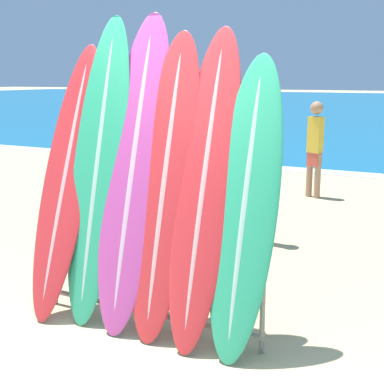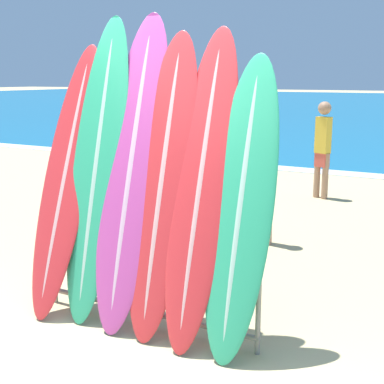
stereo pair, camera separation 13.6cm
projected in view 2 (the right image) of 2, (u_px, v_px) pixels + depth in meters
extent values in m
plane|color=tan|center=(123.00, 367.00, 3.79)|extent=(160.00, 160.00, 0.00)
cube|color=white|center=(363.00, 175.00, 11.16)|extent=(120.00, 0.60, 0.01)
cylinder|color=gray|center=(53.00, 252.00, 4.78)|extent=(0.04, 0.04, 0.95)
cylinder|color=gray|center=(259.00, 294.00, 3.87)|extent=(0.04, 0.04, 0.95)
cylinder|color=gray|center=(144.00, 217.00, 4.23)|extent=(2.00, 0.04, 0.04)
cylinder|color=gray|center=(146.00, 312.00, 4.40)|extent=(2.00, 0.04, 0.04)
ellipsoid|color=red|center=(66.00, 179.00, 4.61)|extent=(0.48, 0.91, 2.31)
ellipsoid|color=#D19A9C|center=(66.00, 179.00, 4.61)|extent=(0.09, 0.88, 2.22)
ellipsoid|color=#289E70|center=(97.00, 169.00, 4.44)|extent=(0.51, 0.71, 2.53)
ellipsoid|color=#9AC3B3|center=(97.00, 169.00, 4.44)|extent=(0.09, 0.69, 2.43)
ellipsoid|color=#B23D8E|center=(132.00, 172.00, 4.28)|extent=(0.56, 0.79, 2.54)
ellipsoid|color=#CAA1BE|center=(132.00, 172.00, 4.28)|extent=(0.10, 0.77, 2.44)
ellipsoid|color=red|center=(163.00, 185.00, 4.14)|extent=(0.51, 0.72, 2.38)
ellipsoid|color=#D19A9C|center=(163.00, 185.00, 4.14)|extent=(0.09, 0.70, 2.29)
ellipsoid|color=red|center=(201.00, 188.00, 3.99)|extent=(0.48, 0.79, 2.41)
ellipsoid|color=#D19A9C|center=(201.00, 188.00, 3.99)|extent=(0.09, 0.77, 2.31)
ellipsoid|color=#289E70|center=(241.00, 208.00, 3.83)|extent=(0.49, 0.67, 2.20)
ellipsoid|color=#9AC3B3|center=(241.00, 208.00, 3.83)|extent=(0.09, 0.66, 2.11)
cylinder|color=#846047|center=(177.00, 191.00, 7.85)|extent=(0.10, 0.10, 0.74)
cylinder|color=#846047|center=(175.00, 189.00, 8.01)|extent=(0.10, 0.10, 0.74)
cube|color=#282D38|center=(176.00, 173.00, 7.88)|extent=(0.23, 0.24, 0.22)
cube|color=white|center=(176.00, 145.00, 7.79)|extent=(0.25, 0.27, 0.58)
sphere|color=#846047|center=(175.00, 116.00, 7.70)|extent=(0.21, 0.21, 0.21)
cylinder|color=tan|center=(257.00, 213.00, 6.59)|extent=(0.10, 0.10, 0.74)
cylinder|color=tan|center=(268.00, 215.00, 6.49)|extent=(0.10, 0.10, 0.74)
cube|color=#282D38|center=(263.00, 194.00, 6.49)|extent=(0.22, 0.16, 0.22)
cube|color=#DB3842|center=(264.00, 161.00, 6.40)|extent=(0.24, 0.17, 0.58)
sphere|color=tan|center=(265.00, 126.00, 6.31)|extent=(0.21, 0.21, 0.21)
cylinder|color=#A87A5B|center=(325.00, 176.00, 8.93)|extent=(0.11, 0.11, 0.77)
cylinder|color=#A87A5B|center=(317.00, 175.00, 9.06)|extent=(0.11, 0.11, 0.77)
cube|color=#CC4C3D|center=(322.00, 160.00, 8.94)|extent=(0.25, 0.21, 0.23)
cube|color=gold|center=(323.00, 135.00, 8.85)|extent=(0.27, 0.23, 0.60)
sphere|color=#A87A5B|center=(325.00, 108.00, 8.76)|extent=(0.22, 0.22, 0.22)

